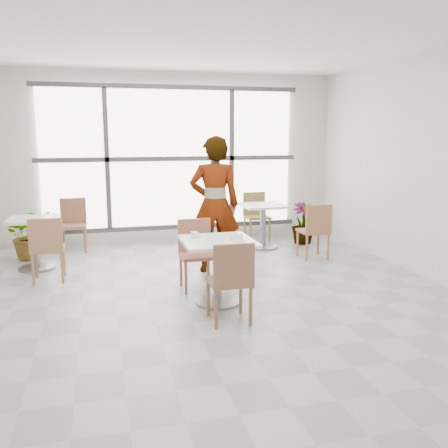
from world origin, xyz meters
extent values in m
plane|color=#9E9EA5|center=(0.00, 0.00, 0.00)|extent=(7.00, 7.00, 0.00)
plane|color=white|center=(0.00, 0.00, 3.00)|extent=(7.00, 7.00, 0.00)
plane|color=silver|center=(0.00, 3.50, 1.50)|extent=(6.00, 0.00, 6.00)
plane|color=silver|center=(0.00, -3.50, 1.50)|extent=(6.00, 0.00, 6.00)
cube|color=white|center=(0.00, 3.44, 1.50)|extent=(4.40, 0.04, 2.40)
cube|color=#3F3F42|center=(0.00, 3.41, 1.50)|extent=(4.60, 0.05, 0.08)
cube|color=#3F3F42|center=(-1.10, 3.41, 1.50)|extent=(0.08, 0.05, 2.40)
cube|color=#3F3F42|center=(1.10, 3.41, 1.50)|extent=(0.08, 0.05, 2.40)
cube|color=#3F3F42|center=(0.00, 3.41, 0.28)|extent=(4.60, 0.05, 0.08)
cube|color=#3F3F42|center=(0.00, 3.41, 2.72)|extent=(4.60, 0.05, 0.08)
cube|color=white|center=(0.02, 0.07, 0.73)|extent=(0.80, 0.80, 0.04)
cylinder|color=gray|center=(0.02, 0.07, 0.35)|extent=(0.10, 0.10, 0.71)
cylinder|color=gray|center=(0.02, 0.07, 0.01)|extent=(0.52, 0.52, 0.03)
cube|color=brown|center=(0.00, -0.49, 0.43)|extent=(0.42, 0.42, 0.04)
cube|color=brown|center=(0.00, -0.68, 0.66)|extent=(0.42, 0.04, 0.42)
cylinder|color=brown|center=(0.18, -0.31, 0.21)|extent=(0.04, 0.04, 0.41)
cylinder|color=brown|center=(0.18, -0.67, 0.21)|extent=(0.04, 0.04, 0.41)
cylinder|color=brown|center=(-0.18, -0.31, 0.21)|extent=(0.04, 0.04, 0.41)
cylinder|color=brown|center=(-0.18, -0.67, 0.21)|extent=(0.04, 0.04, 0.41)
cube|color=#A5634B|center=(-0.10, 0.64, 0.43)|extent=(0.42, 0.42, 0.04)
cube|color=#A5634B|center=(-0.10, 0.83, 0.66)|extent=(0.42, 0.04, 0.42)
cylinder|color=#A5634B|center=(-0.28, 0.46, 0.21)|extent=(0.04, 0.04, 0.41)
cylinder|color=#A5634B|center=(-0.28, 0.82, 0.21)|extent=(0.04, 0.04, 0.41)
cylinder|color=#A5634B|center=(0.08, 0.46, 0.21)|extent=(0.04, 0.04, 0.41)
cylinder|color=#A5634B|center=(0.08, 0.82, 0.21)|extent=(0.04, 0.04, 0.41)
cylinder|color=white|center=(0.21, -0.02, 0.76)|extent=(0.21, 0.21, 0.01)
cylinder|color=white|center=(0.21, -0.02, 0.80)|extent=(0.16, 0.16, 0.07)
torus|color=white|center=(0.21, -0.02, 0.83)|extent=(0.16, 0.16, 0.01)
cylinder|color=beige|center=(0.21, -0.02, 0.80)|extent=(0.14, 0.14, 0.05)
cylinder|color=beige|center=(0.22, 0.01, 0.83)|extent=(0.03, 0.03, 0.02)
cylinder|color=beige|center=(0.23, 0.00, 0.83)|extent=(0.03, 0.03, 0.01)
cylinder|color=#F4EA9D|center=(0.24, -0.06, 0.83)|extent=(0.03, 0.03, 0.02)
cylinder|color=#F7E49F|center=(0.20, -0.05, 0.83)|extent=(0.03, 0.03, 0.02)
cylinder|color=beige|center=(0.21, 0.03, 0.82)|extent=(0.03, 0.03, 0.02)
cylinder|color=beige|center=(0.21, -0.03, 0.83)|extent=(0.03, 0.03, 0.01)
cylinder|color=beige|center=(0.18, -0.03, 0.82)|extent=(0.03, 0.03, 0.02)
cylinder|color=#F8E6A0|center=(0.22, -0.04, 0.82)|extent=(0.03, 0.03, 0.01)
cylinder|color=#F1E99B|center=(0.22, -0.02, 0.83)|extent=(0.03, 0.03, 0.02)
cylinder|color=beige|center=(0.21, -0.03, 0.83)|extent=(0.03, 0.03, 0.02)
cylinder|color=white|center=(-0.21, 0.25, 0.75)|extent=(0.13, 0.13, 0.01)
cylinder|color=white|center=(-0.21, 0.25, 0.79)|extent=(0.08, 0.08, 0.06)
torus|color=white|center=(-0.17, 0.25, 0.79)|extent=(0.05, 0.01, 0.05)
cylinder|color=black|center=(-0.21, 0.25, 0.81)|extent=(0.07, 0.07, 0.00)
cube|color=silver|center=(-0.16, 0.23, 0.76)|extent=(0.09, 0.05, 0.00)
sphere|color=silver|center=(-0.13, 0.25, 0.76)|extent=(0.02, 0.02, 0.02)
imported|color=black|center=(0.30, 1.39, 0.95)|extent=(0.76, 0.57, 1.90)
cube|color=silver|center=(-2.18, 2.15, 0.73)|extent=(0.70, 0.70, 0.04)
cylinder|color=slate|center=(-2.18, 2.15, 0.35)|extent=(0.10, 0.10, 0.71)
cylinder|color=slate|center=(-2.18, 2.15, 0.01)|extent=(0.52, 0.52, 0.03)
cube|color=white|center=(1.43, 2.60, 0.73)|extent=(0.70, 0.70, 0.04)
cylinder|color=gray|center=(1.43, 2.60, 0.35)|extent=(0.10, 0.10, 0.71)
cylinder|color=gray|center=(1.43, 2.60, 0.01)|extent=(0.52, 0.52, 0.03)
cube|color=#996D4B|center=(-1.95, 1.50, 0.43)|extent=(0.42, 0.42, 0.04)
cube|color=#996D4B|center=(-1.95, 1.31, 0.66)|extent=(0.42, 0.04, 0.42)
cylinder|color=#996D4B|center=(-1.77, 1.68, 0.21)|extent=(0.04, 0.04, 0.41)
cylinder|color=#996D4B|center=(-1.77, 1.32, 0.21)|extent=(0.04, 0.04, 0.41)
cylinder|color=#996D4B|center=(-2.13, 1.68, 0.21)|extent=(0.04, 0.04, 0.41)
cylinder|color=#996D4B|center=(-2.13, 1.32, 0.21)|extent=(0.04, 0.04, 0.41)
cube|color=#915A43|center=(-1.69, 3.13, 0.43)|extent=(0.42, 0.42, 0.04)
cube|color=#915A43|center=(-1.69, 3.32, 0.66)|extent=(0.42, 0.04, 0.42)
cylinder|color=#915A43|center=(-1.87, 2.95, 0.21)|extent=(0.04, 0.04, 0.41)
cylinder|color=#915A43|center=(-1.87, 3.31, 0.21)|extent=(0.04, 0.04, 0.41)
cylinder|color=#915A43|center=(-1.51, 2.95, 0.21)|extent=(0.04, 0.04, 0.41)
cylinder|color=#915A43|center=(-1.51, 3.31, 0.21)|extent=(0.04, 0.04, 0.41)
cube|color=#9C6442|center=(1.96, 1.72, 0.43)|extent=(0.42, 0.42, 0.04)
cube|color=#9C6442|center=(1.96, 1.53, 0.66)|extent=(0.42, 0.04, 0.42)
cylinder|color=#9C6442|center=(2.14, 1.90, 0.21)|extent=(0.04, 0.04, 0.41)
cylinder|color=#9C6442|center=(2.14, 1.54, 0.21)|extent=(0.04, 0.04, 0.41)
cylinder|color=#9C6442|center=(1.78, 1.90, 0.21)|extent=(0.04, 0.04, 0.41)
cylinder|color=#9C6442|center=(1.78, 1.54, 0.21)|extent=(0.04, 0.04, 0.41)
cube|color=olive|center=(1.52, 3.18, 0.43)|extent=(0.42, 0.42, 0.04)
cube|color=olive|center=(1.52, 3.37, 0.66)|extent=(0.42, 0.04, 0.42)
cylinder|color=olive|center=(1.34, 3.00, 0.21)|extent=(0.04, 0.04, 0.41)
cylinder|color=olive|center=(1.34, 3.36, 0.21)|extent=(0.04, 0.04, 0.41)
cylinder|color=olive|center=(1.70, 3.00, 0.21)|extent=(0.04, 0.04, 0.41)
cylinder|color=olive|center=(1.70, 3.36, 0.21)|extent=(0.04, 0.04, 0.41)
imported|color=#4C853B|center=(-2.34, 2.80, 0.38)|extent=(0.87, 0.83, 0.77)
imported|color=#498449|center=(2.23, 2.73, 0.37)|extent=(0.48, 0.48, 0.73)
camera|label=1|loc=(-1.25, -5.15, 1.93)|focal=39.02mm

